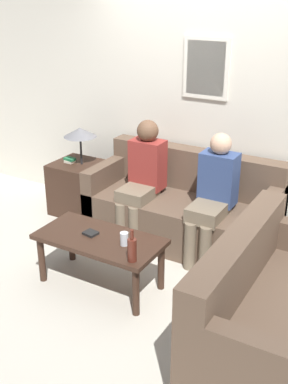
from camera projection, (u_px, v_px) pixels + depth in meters
name	position (u px, v px, depth m)	size (l,w,h in m)	color
ground_plane	(160.00, 259.00, 4.66)	(16.00, 16.00, 0.00)	beige
wall_back	(206.00, 107.00, 4.90)	(9.00, 0.08, 2.60)	silver
couch_main	(183.00, 211.00, 4.93)	(1.91, 0.83, 0.90)	brown
couch_side	(271.00, 315.00, 3.36)	(0.83, 1.63, 0.90)	brown
coffee_table	(100.00, 244.00, 4.12)	(1.09, 0.54, 0.47)	#382319
side_table_with_lamp	(79.00, 184.00, 5.53)	(0.53, 0.53, 1.02)	#382319
wine_bottle	(132.00, 249.00, 3.70)	(0.07, 0.07, 0.27)	#562319
drinking_glass	(124.00, 239.00, 3.95)	(0.07, 0.07, 0.11)	silver
book_stack	(91.00, 233.00, 4.14)	(0.13, 0.12, 0.02)	black
person_left	(142.00, 175.00, 4.85)	(0.34, 0.57, 1.23)	#756651
person_right	(213.00, 193.00, 4.48)	(0.34, 0.59, 1.21)	#756651
teddy_bear	(208.00, 302.00, 3.84)	(0.18, 0.18, 0.29)	tan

